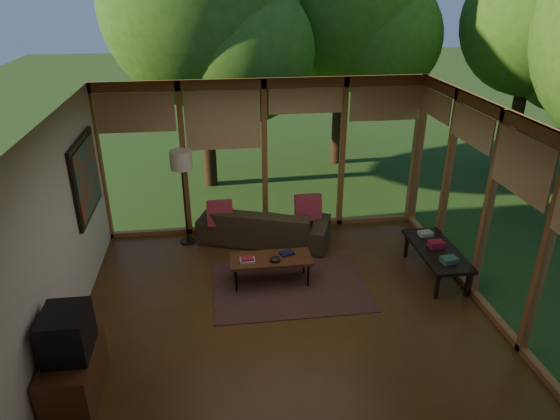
{
  "coord_description": "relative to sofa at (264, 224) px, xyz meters",
  "views": [
    {
      "loc": [
        -0.83,
        -5.66,
        4.14
      ],
      "look_at": [
        0.03,
        0.7,
        1.18
      ],
      "focal_mm": 32.0,
      "sensor_mm": 36.0,
      "label": 1
    }
  ],
  "objects": [
    {
      "name": "floor",
      "position": [
        0.07,
        -2.0,
        -0.32
      ],
      "size": [
        5.5,
        5.5,
        0.0
      ],
      "primitive_type": "plane",
      "color": "#563316",
      "rests_on": "ground"
    },
    {
      "name": "ceiling",
      "position": [
        0.07,
        -2.0,
        2.38
      ],
      "size": [
        5.5,
        5.5,
        0.0
      ],
      "primitive_type": "plane",
      "rotation": [
        3.14,
        0.0,
        0.0
      ],
      "color": "white",
      "rests_on": "ground"
    },
    {
      "name": "wall_left",
      "position": [
        -2.68,
        -2.0,
        1.03
      ],
      "size": [
        0.04,
        5.0,
        2.7
      ],
      "primitive_type": "cube",
      "color": "silver",
      "rests_on": "ground"
    },
    {
      "name": "wall_front",
      "position": [
        0.07,
        -4.5,
        1.03
      ],
      "size": [
        5.5,
        0.04,
        2.7
      ],
      "primitive_type": "cube",
      "color": "silver",
      "rests_on": "ground"
    },
    {
      "name": "window_wall_back",
      "position": [
        0.07,
        0.5,
        1.03
      ],
      "size": [
        5.5,
        0.12,
        2.7
      ],
      "primitive_type": "cube",
      "color": "#9E5F31",
      "rests_on": "ground"
    },
    {
      "name": "window_wall_right",
      "position": [
        2.82,
        -2.0,
        1.03
      ],
      "size": [
        0.12,
        5.0,
        2.7
      ],
      "primitive_type": "cube",
      "color": "#9E5F31",
      "rests_on": "ground"
    },
    {
      "name": "exterior_lawn",
      "position": [
        8.07,
        6.0,
        -0.33
      ],
      "size": [
        40.0,
        40.0,
        0.0
      ],
      "primitive_type": "plane",
      "color": "#2E511E",
      "rests_on": "ground"
    },
    {
      "name": "tree_nw",
      "position": [
        -0.9,
        2.89,
        3.36
      ],
      "size": [
        3.9,
        3.9,
        5.64
      ],
      "color": "#372214",
      "rests_on": "ground"
    },
    {
      "name": "tree_far",
      "position": [
        6.0,
        2.61,
        3.0
      ],
      "size": [
        3.03,
        3.03,
        4.85
      ],
      "color": "#372214",
      "rests_on": "ground"
    },
    {
      "name": "rug",
      "position": [
        0.23,
        -1.48,
        -0.31
      ],
      "size": [
        2.28,
        1.61,
        0.01
      ],
      "primitive_type": "cube",
      "color": "brown",
      "rests_on": "floor"
    },
    {
      "name": "sofa",
      "position": [
        0.0,
        0.0,
        0.0
      ],
      "size": [
        2.36,
        1.55,
        0.64
      ],
      "primitive_type": "imported",
      "rotation": [
        0.0,
        0.0,
        2.8
      ],
      "color": "#3B301D",
      "rests_on": "floor"
    },
    {
      "name": "pillow_left",
      "position": [
        -0.75,
        -0.05,
        0.27
      ],
      "size": [
        0.43,
        0.23,
        0.45
      ],
      "primitive_type": "cube",
      "rotation": [
        -0.21,
        0.0,
        0.0
      ],
      "color": "maroon",
      "rests_on": "sofa"
    },
    {
      "name": "pillow_right",
      "position": [
        0.75,
        -0.05,
        0.28
      ],
      "size": [
        0.45,
        0.24,
        0.47
      ],
      "primitive_type": "cube",
      "rotation": [
        -0.21,
        0.0,
        0.0
      ],
      "color": "maroon",
      "rests_on": "sofa"
    },
    {
      "name": "ct_book_lower",
      "position": [
        -0.39,
        -1.38,
        0.12
      ],
      "size": [
        0.22,
        0.16,
        0.03
      ],
      "primitive_type": "cube",
      "rotation": [
        0.0,
        0.0,
        -0.0
      ],
      "color": "#A9A399",
      "rests_on": "coffee_table"
    },
    {
      "name": "ct_book_upper",
      "position": [
        -0.39,
        -1.38,
        0.15
      ],
      "size": [
        0.18,
        0.14,
        0.03
      ],
      "primitive_type": "cube",
      "rotation": [
        0.0,
        0.0,
        0.08
      ],
      "color": "maroon",
      "rests_on": "coffee_table"
    },
    {
      "name": "ct_book_side",
      "position": [
        0.21,
        -1.25,
        0.12
      ],
      "size": [
        0.24,
        0.21,
        0.03
      ],
      "primitive_type": "cube",
      "rotation": [
        0.0,
        0.0,
        0.32
      ],
      "color": "black",
      "rests_on": "coffee_table"
    },
    {
      "name": "ct_bowl",
      "position": [
        0.01,
        -1.43,
        0.14
      ],
      "size": [
        0.16,
        0.16,
        0.07
      ],
      "primitive_type": "ellipsoid",
      "color": "black",
      "rests_on": "coffee_table"
    },
    {
      "name": "media_cabinet",
      "position": [
        -2.4,
        -3.29,
        -0.02
      ],
      "size": [
        0.5,
        1.0,
        0.6
      ],
      "primitive_type": "cube",
      "color": "#562B17",
      "rests_on": "floor"
    },
    {
      "name": "television",
      "position": [
        -2.38,
        -3.29,
        0.53
      ],
      "size": [
        0.45,
        0.55,
        0.5
      ],
      "primitive_type": "cube",
      "color": "black",
      "rests_on": "media_cabinet"
    },
    {
      "name": "console_book_a",
      "position": [
        2.47,
        -1.85,
        0.18
      ],
      "size": [
        0.25,
        0.2,
        0.08
      ],
      "primitive_type": "cube",
      "rotation": [
        0.0,
        0.0,
        0.16
      ],
      "color": "#365F56",
      "rests_on": "side_console"
    },
    {
      "name": "console_book_b",
      "position": [
        2.47,
        -1.4,
        0.19
      ],
      "size": [
        0.23,
        0.18,
        0.1
      ],
      "primitive_type": "cube",
      "rotation": [
        0.0,
        0.0,
        0.07
      ],
      "color": "maroon",
      "rests_on": "side_console"
    },
    {
      "name": "console_book_c",
      "position": [
        2.47,
        -1.0,
        0.16
      ],
      "size": [
        0.23,
        0.18,
        0.06
      ],
      "primitive_type": "cube",
      "rotation": [
        0.0,
        0.0,
        0.1
      ],
      "color": "#A9A399",
      "rests_on": "side_console"
    },
    {
      "name": "floor_lamp",
      "position": [
        -1.33,
        0.13,
        1.09
      ],
      "size": [
        0.36,
        0.36,
        1.65
      ],
      "color": "black",
      "rests_on": "floor"
    },
    {
      "name": "coffee_table",
      "position": [
        -0.04,
        -1.33,
        0.07
      ],
      "size": [
        1.2,
        0.5,
        0.43
      ],
      "color": "#562B17",
      "rests_on": "floor"
    },
    {
      "name": "side_console",
      "position": [
        2.47,
        -1.45,
        0.09
      ],
      "size": [
        0.6,
        1.4,
        0.46
      ],
      "color": "black",
      "rests_on": "floor"
    },
    {
      "name": "wall_painting",
      "position": [
        -2.64,
        -0.6,
        1.23
      ],
      "size": [
        0.06,
        1.35,
        1.15
      ],
      "color": "black",
      "rests_on": "wall_left"
    }
  ]
}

